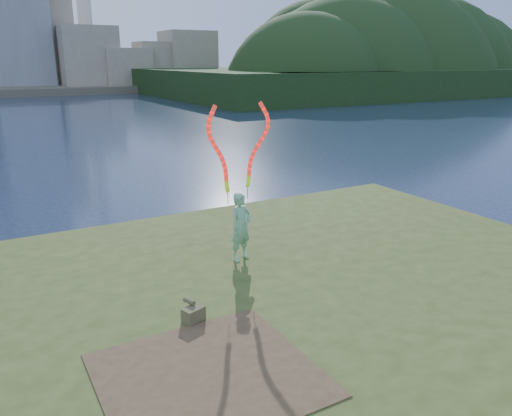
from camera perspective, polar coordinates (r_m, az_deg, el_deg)
ground at (r=11.83m, az=-1.95°, el=-10.90°), size 320.00×320.00×0.00m
grassy_knoll at (r=9.94m, az=4.36°, el=-14.47°), size 20.00×18.00×0.80m
dirt_patch at (r=8.12m, az=-5.51°, el=-18.41°), size 3.20×3.00×0.02m
wooded_hill at (r=94.73m, az=13.82°, el=12.93°), size 78.00×50.00×63.00m
woman_with_ribbons at (r=11.75m, az=-1.84°, el=0.52°), size 1.97×0.73×4.04m
canvas_bag at (r=9.50m, az=-7.21°, el=-11.88°), size 0.45×0.51×0.37m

